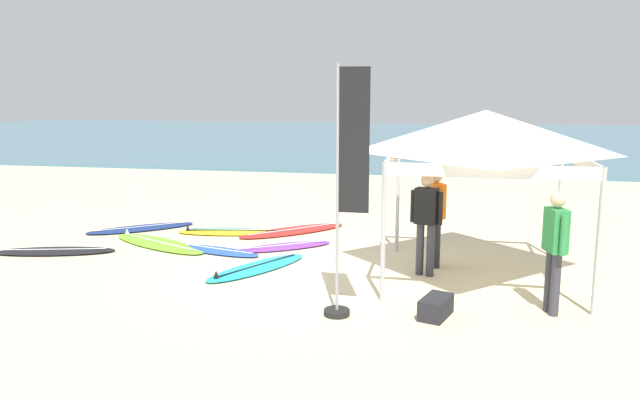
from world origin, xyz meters
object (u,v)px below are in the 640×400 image
(surfboard_cyan, at_px, (257,267))
(surfboard_purple, at_px, (285,246))
(person_orange, at_px, (435,211))
(gear_bag_near_tent, at_px, (436,307))
(canopy_tent, at_px, (485,133))
(surfboard_red, at_px, (293,230))
(surfboard_blue, at_px, (218,250))
(surfboard_teal, at_px, (230,230))
(surfboard_lime, at_px, (158,243))
(surfboard_black, at_px, (53,251))
(surfboard_navy, at_px, (141,228))
(person_green, at_px, (555,244))
(banner_flag, at_px, (346,203))
(person_black, at_px, (426,217))
(surfboard_yellow, at_px, (231,232))

(surfboard_cyan, bearing_deg, surfboard_purple, 85.67)
(person_orange, bearing_deg, gear_bag_near_tent, -88.54)
(canopy_tent, xyz_separation_m, surfboard_red, (-3.79, 2.62, -2.35))
(surfboard_blue, bearing_deg, surfboard_teal, 101.80)
(surfboard_cyan, bearing_deg, surfboard_lime, 152.93)
(surfboard_purple, xyz_separation_m, person_orange, (2.89, -0.71, 0.95))
(surfboard_black, bearing_deg, surfboard_navy, 72.12)
(canopy_tent, xyz_separation_m, person_green, (0.89, -1.49, -1.40))
(surfboard_lime, relative_size, banner_flag, 0.77)
(surfboard_red, xyz_separation_m, banner_flag, (1.90, -4.78, 1.54))
(canopy_tent, distance_m, surfboard_lime, 6.68)
(banner_flag, xyz_separation_m, gear_bag_near_tent, (1.22, 0.20, -1.43))
(surfboard_lime, xyz_separation_m, gear_bag_near_tent, (5.50, -2.94, 0.10))
(canopy_tent, distance_m, banner_flag, 2.98)
(person_black, height_order, person_green, same)
(canopy_tent, height_order, surfboard_lime, canopy_tent)
(surfboard_navy, bearing_deg, surfboard_black, -107.88)
(surfboard_blue, relative_size, banner_flag, 0.55)
(person_black, bearing_deg, surfboard_cyan, -175.39)
(surfboard_black, xyz_separation_m, banner_flag, (5.99, -2.18, 1.54))
(surfboard_teal, height_order, surfboard_red, same)
(surfboard_purple, relative_size, banner_flag, 0.56)
(surfboard_lime, bearing_deg, banner_flag, -36.20)
(surfboard_lime, bearing_deg, gear_bag_near_tent, -28.07)
(person_black, xyz_separation_m, banner_flag, (-1.01, -2.12, 0.59))
(surfboard_purple, xyz_separation_m, person_black, (2.74, -1.28, 0.95))
(surfboard_navy, bearing_deg, banner_flag, -39.52)
(canopy_tent, relative_size, surfboard_black, 1.26)
(person_orange, bearing_deg, surfboard_navy, 165.40)
(surfboard_blue, distance_m, person_black, 4.10)
(banner_flag, bearing_deg, surfboard_purple, 116.97)
(surfboard_purple, bearing_deg, canopy_tent, -18.87)
(surfboard_black, bearing_deg, surfboard_purple, 15.89)
(surfboard_cyan, bearing_deg, surfboard_navy, 144.32)
(surfboard_black, relative_size, person_black, 1.41)
(canopy_tent, relative_size, person_black, 1.77)
(surfboard_black, bearing_deg, gear_bag_near_tent, -15.37)
(surfboard_cyan, distance_m, person_orange, 3.25)
(surfboard_teal, distance_m, surfboard_lime, 1.71)
(surfboard_black, bearing_deg, surfboard_red, 32.40)
(surfboard_purple, bearing_deg, gear_bag_near_tent, -47.30)
(surfboard_blue, distance_m, surfboard_purple, 1.31)
(surfboard_blue, relative_size, person_black, 1.09)
(surfboard_yellow, bearing_deg, person_orange, -21.44)
(surfboard_blue, relative_size, surfboard_cyan, 0.84)
(canopy_tent, relative_size, person_green, 1.77)
(person_green, bearing_deg, person_orange, 128.87)
(surfboard_purple, relative_size, person_green, 1.11)
(banner_flag, bearing_deg, surfboard_yellow, 125.99)
(surfboard_black, height_order, surfboard_yellow, same)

